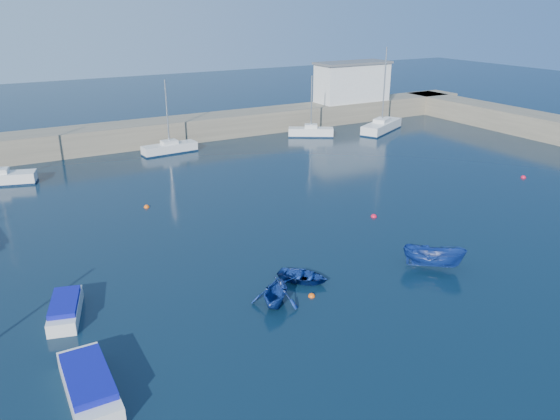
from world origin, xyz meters
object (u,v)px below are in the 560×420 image
sailboat_8 (382,126)px  harbor_office (352,83)px  dinghy_right (434,257)px  motorboat_1 (65,309)px  sailboat_7 (311,132)px  dinghy_center (303,276)px  motorboat_0 (89,385)px  sailboat_6 (170,148)px  dinghy_left (276,292)px

sailboat_8 → harbor_office: bearing=-34.7°
dinghy_right → motorboat_1: bearing=120.9°
harbor_office → sailboat_7: bearing=-150.3°
motorboat_1 → dinghy_right: 21.20m
sailboat_7 → sailboat_8: 9.58m
sailboat_8 → motorboat_1: (-42.40, -26.42, -0.20)m
sailboat_8 → dinghy_right: bearing=117.5°
harbor_office → dinghy_right: 45.82m
sailboat_7 → sailboat_8: bearing=-70.5°
harbor_office → dinghy_center: 48.31m
motorboat_0 → dinghy_right: 20.80m
sailboat_6 → dinghy_right: 34.83m
harbor_office → dinghy_center: (-30.64, -37.04, -4.79)m
sailboat_7 → dinghy_center: sailboat_7 is taller
dinghy_center → dinghy_left: dinghy_left is taller
harbor_office → dinghy_left: 51.14m
harbor_office → sailboat_8: size_ratio=0.97×
motorboat_1 → dinghy_center: bearing=3.0°
harbor_office → sailboat_6: 28.68m
sailboat_6 → sailboat_8: size_ratio=0.76×
dinghy_right → motorboat_0: bearing=139.8°
motorboat_0 → dinghy_left: 10.54m
dinghy_right → dinghy_center: bearing=117.8°
sailboat_8 → dinghy_left: (-32.37, -30.71, 0.13)m
motorboat_1 → harbor_office: bearing=53.7°
sailboat_7 → dinghy_left: 39.96m
dinghy_left → dinghy_right: size_ratio=0.80×
sailboat_6 → motorboat_1: bearing=147.2°
sailboat_6 → motorboat_1: sailboat_6 is taller
dinghy_center → sailboat_7: bearing=18.0°
sailboat_7 → motorboat_1: (-33.03, -28.39, -0.14)m
sailboat_6 → motorboat_1: (-15.47, -29.23, -0.11)m
sailboat_8 → dinghy_right: 38.47m
sailboat_7 → motorboat_0: sailboat_7 is taller
dinghy_left → motorboat_0: bearing=-123.3°
harbor_office → dinghy_left: harbor_office is taller
sailboat_7 → dinghy_center: size_ratio=2.44×
harbor_office → motorboat_1: 55.45m
sailboat_7 → motorboat_1: size_ratio=1.74×
sailboat_7 → dinghy_right: size_ratio=1.96×
harbor_office → sailboat_7: 12.70m
sailboat_7 → motorboat_1: sailboat_7 is taller
sailboat_7 → motorboat_0: (-33.22, -35.27, -0.07)m
sailboat_6 → sailboat_7: (17.56, -0.84, 0.04)m
motorboat_1 → dinghy_center: size_ratio=1.41×
sailboat_6 → dinghy_left: sailboat_6 is taller
sailboat_8 → dinghy_left: bearing=105.6°
sailboat_7 → dinghy_left: bearing=176.2°
motorboat_1 → dinghy_right: bearing=1.0°
motorboat_0 → dinghy_left: dinghy_left is taller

